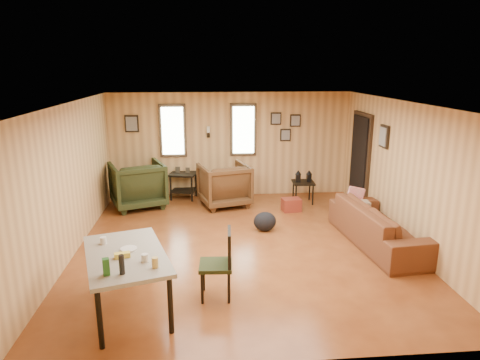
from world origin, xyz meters
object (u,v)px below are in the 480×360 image
(recliner_green, at_px, (138,182))
(side_table, at_px, (303,181))
(recliner_brown, at_px, (224,183))
(sofa, at_px, (381,219))
(end_table, at_px, (184,181))
(dining_table, at_px, (126,259))

(recliner_green, distance_m, side_table, 3.62)
(side_table, bearing_deg, recliner_brown, -178.96)
(sofa, distance_m, end_table, 4.54)
(recliner_brown, bearing_deg, sofa, 121.67)
(sofa, bearing_deg, recliner_brown, 41.62)
(recliner_green, distance_m, end_table, 1.10)
(recliner_green, bearing_deg, end_table, -171.57)
(end_table, relative_size, dining_table, 0.44)
(dining_table, bearing_deg, recliner_brown, 54.33)
(sofa, distance_m, recliner_brown, 3.47)
(recliner_brown, xyz_separation_m, recliner_green, (-1.86, 0.06, 0.03))
(end_table, bearing_deg, side_table, -11.76)
(recliner_green, height_order, end_table, recliner_green)
(dining_table, bearing_deg, side_table, 35.78)
(recliner_brown, relative_size, side_table, 1.37)
(dining_table, bearing_deg, recliner_green, 79.45)
(recliner_brown, distance_m, recliner_green, 1.86)
(end_table, bearing_deg, recliner_green, -151.12)
(side_table, relative_size, dining_table, 0.44)
(recliner_brown, height_order, dining_table, recliner_brown)
(recliner_brown, height_order, end_table, recliner_brown)
(sofa, xyz_separation_m, dining_table, (-3.94, -1.74, 0.24))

